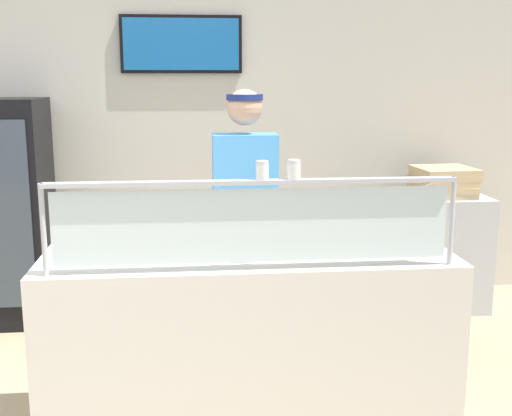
# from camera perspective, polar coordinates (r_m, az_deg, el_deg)

# --- Properties ---
(ground_plane) EXTENTS (12.00, 12.00, 0.00)m
(ground_plane) POSITION_cam_1_polar(r_m,az_deg,el_deg) (4.24, -1.45, -14.13)
(ground_plane) COLOR tan
(ground_plane) RESTS_ON ground
(shop_rear_unit) EXTENTS (6.47, 0.13, 2.70)m
(shop_rear_unit) POSITION_cam_1_polar(r_m,az_deg,el_deg) (5.37, -2.81, 6.43)
(shop_rear_unit) COLOR beige
(shop_rear_unit) RESTS_ON ground
(serving_counter) EXTENTS (2.07, 0.69, 0.95)m
(serving_counter) POSITION_cam_1_polar(r_m,az_deg,el_deg) (3.45, -0.65, -11.66)
(serving_counter) COLOR silver
(serving_counter) RESTS_ON ground
(sneeze_guard) EXTENTS (1.90, 0.06, 0.42)m
(sneeze_guard) POSITION_cam_1_polar(r_m,az_deg,el_deg) (2.95, -0.19, -0.44)
(sneeze_guard) COLOR #B2B5BC
(sneeze_guard) RESTS_ON serving_counter
(pizza_tray) EXTENTS (0.44, 0.44, 0.04)m
(pizza_tray) POSITION_cam_1_polar(r_m,az_deg,el_deg) (3.33, -1.51, -3.53)
(pizza_tray) COLOR #9EA0A8
(pizza_tray) RESTS_ON serving_counter
(pizza_server) EXTENTS (0.11, 0.29, 0.01)m
(pizza_server) POSITION_cam_1_polar(r_m,az_deg,el_deg) (3.31, -1.13, -3.24)
(pizza_server) COLOR #ADAFB7
(pizza_server) RESTS_ON pizza_tray
(parmesan_shaker) EXTENTS (0.06, 0.06, 0.09)m
(parmesan_shaker) POSITION_cam_1_polar(r_m,az_deg,el_deg) (2.92, 0.56, 3.22)
(parmesan_shaker) COLOR white
(parmesan_shaker) RESTS_ON sneeze_guard
(pepper_flake_shaker) EXTENTS (0.06, 0.06, 0.09)m
(pepper_flake_shaker) POSITION_cam_1_polar(r_m,az_deg,el_deg) (2.94, 3.35, 3.29)
(pepper_flake_shaker) COLOR white
(pepper_flake_shaker) RESTS_ON sneeze_guard
(worker_figure) EXTENTS (0.41, 0.50, 1.76)m
(worker_figure) POSITION_cam_1_polar(r_m,az_deg,el_deg) (3.89, -0.90, -0.75)
(worker_figure) COLOR #23232D
(worker_figure) RESTS_ON ground
(drink_fridge) EXTENTS (0.70, 0.63, 1.68)m
(drink_fridge) POSITION_cam_1_polar(r_m,az_deg,el_deg) (5.20, -21.58, -0.33)
(drink_fridge) COLOR black
(drink_fridge) RESTS_ON ground
(prep_shelf) EXTENTS (0.70, 0.55, 0.91)m
(prep_shelf) POSITION_cam_1_polar(r_m,az_deg,el_deg) (5.41, 15.76, -3.69)
(prep_shelf) COLOR #B7BABF
(prep_shelf) RESTS_ON ground
(pizza_box_stack) EXTENTS (0.47, 0.45, 0.22)m
(pizza_box_stack) POSITION_cam_1_polar(r_m,az_deg,el_deg) (5.30, 16.10, 2.24)
(pizza_box_stack) COLOR tan
(pizza_box_stack) RESTS_ON prep_shelf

